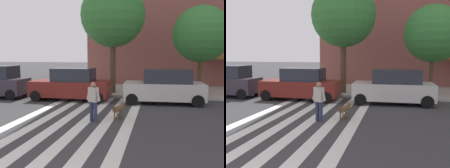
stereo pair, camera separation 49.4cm
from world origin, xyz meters
TOP-DOWN VIEW (x-y plane):
  - ground_plane at (0.00, 6.33)m, footprint 160.00×160.00m
  - sidewalk_far at (0.00, 15.66)m, footprint 80.00×6.00m
  - crosswalk_stripes at (-0.70, 6.33)m, footprint 4.95×12.06m
  - parked_car_behind_first at (-2.46, 11.34)m, footprint 4.73×2.00m
  - parked_car_third_in_line at (3.04, 11.34)m, footprint 4.47×2.16m
  - street_tree_nearest at (-0.36, 13.70)m, footprint 4.30×4.30m
  - street_tree_middle at (5.37, 14.20)m, footprint 3.65×3.65m
  - pedestrian_dog_walker at (0.09, 6.87)m, footprint 0.68×0.37m
  - dog_on_leash at (1.06, 7.46)m, footprint 0.49×0.93m

SIDE VIEW (x-z plane):
  - ground_plane at x=0.00m, z-range 0.00..0.00m
  - crosswalk_stripes at x=-0.70m, z-range 0.00..0.01m
  - sidewalk_far at x=0.00m, z-range 0.00..0.15m
  - dog_on_leash at x=1.06m, z-range 0.12..0.77m
  - parked_car_behind_first at x=-2.46m, z-range -0.05..1.89m
  - pedestrian_dog_walker at x=0.09m, z-range 0.11..1.75m
  - parked_car_third_in_line at x=3.04m, z-range -0.03..1.91m
  - street_tree_middle at x=5.37m, z-range 1.19..6.95m
  - street_tree_nearest at x=-0.36m, z-range 1.67..9.06m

